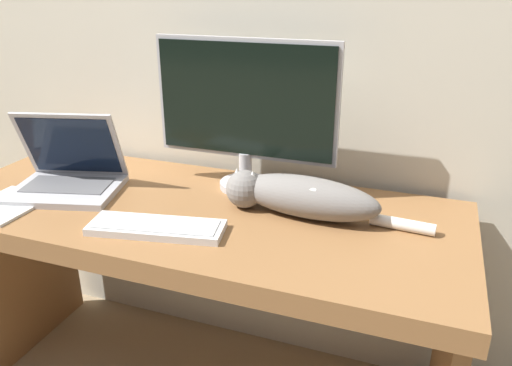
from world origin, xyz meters
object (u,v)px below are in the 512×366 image
at_px(monitor, 245,109).
at_px(cat, 299,195).
at_px(external_keyboard, 157,227).
at_px(laptop, 68,175).

xyz_separation_m(monitor, cat, (0.21, -0.14, -0.20)).
xyz_separation_m(external_keyboard, cat, (0.32, 0.22, 0.05)).
relative_size(external_keyboard, cat, 0.64).
distance_m(monitor, laptop, 0.59).
distance_m(laptop, cat, 0.72).
xyz_separation_m(laptop, cat, (0.72, 0.08, 0.01)).
bearing_deg(laptop, external_keyboard, -35.38).
relative_size(monitor, laptop, 1.55).
xyz_separation_m(laptop, external_keyboard, (0.40, -0.15, -0.04)).
bearing_deg(monitor, laptop, -157.45).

